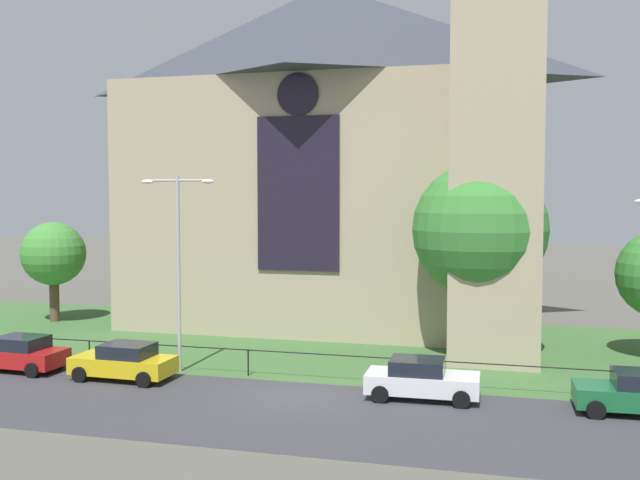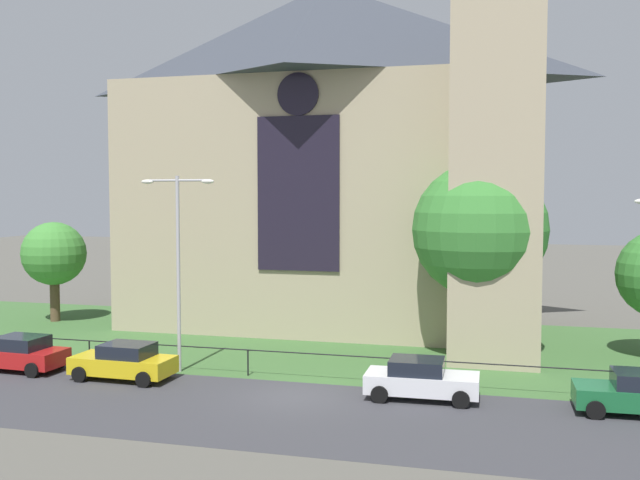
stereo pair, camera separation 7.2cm
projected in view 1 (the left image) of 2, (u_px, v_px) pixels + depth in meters
The scene contains 12 objects.
ground at pixel (351, 344), 37.03m from camera, with size 160.00×160.00×0.00m, color #56544C.
road_asphalt at pixel (280, 412), 25.44m from camera, with size 120.00×8.00×0.01m, color #38383D.
grass_verge at pixel (343, 352), 35.10m from camera, with size 120.00×20.00×0.01m, color #3D6633.
church_building at pixel (337, 150), 42.18m from camera, with size 23.20×16.20×26.00m.
iron_railing at pixel (248, 353), 30.44m from camera, with size 30.37×0.07×1.13m.
tree_right_near at pixel (479, 230), 33.39m from camera, with size 6.26×6.26×9.16m.
tree_left_far at pixel (53, 254), 43.36m from camera, with size 3.81×3.81×6.01m.
streetlamp_near at pixel (178, 248), 30.85m from camera, with size 3.37×0.26×8.46m.
parked_car_red at pixel (19, 353), 31.38m from camera, with size 4.28×2.18×1.51m.
parked_car_yellow at pixel (124, 362), 29.84m from camera, with size 4.25×2.12×1.51m.
parked_car_white at pixel (421, 379), 27.03m from camera, with size 4.24×2.11×1.51m.
parked_car_green at pixel (639, 393), 25.10m from camera, with size 4.25×2.11×1.51m.
Camera 1 is at (7.71, -25.83, 7.67)m, focal length 40.50 mm.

